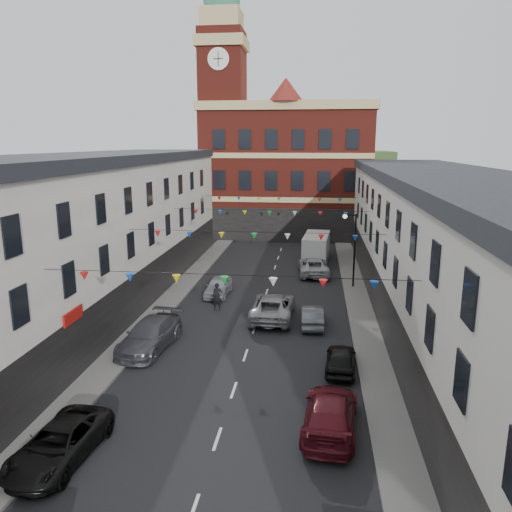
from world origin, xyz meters
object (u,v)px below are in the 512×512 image
at_px(car_right_c, 330,413).
at_px(pedestrian, 217,297).
at_px(car_left_c, 59,443).
at_px(moving_car, 273,306).
at_px(car_left_e, 218,286).
at_px(car_right_e, 312,316).
at_px(car_right_d, 341,359).
at_px(car_right_f, 314,266).
at_px(street_lamp, 352,240).
at_px(car_left_d, 150,335).
at_px(white_van, 316,248).

bearing_deg(car_right_c, pedestrian, -57.10).
height_order(car_left_c, car_right_c, car_right_c).
relative_size(car_left_c, moving_car, 0.82).
bearing_deg(car_left_e, car_right_e, -36.45).
height_order(car_right_d, car_right_f, car_right_f).
height_order(street_lamp, car_left_d, street_lamp).
relative_size(street_lamp, white_van, 1.01).
xyz_separation_m(car_left_c, white_van, (9.30, 33.03, 0.65)).
distance_m(car_left_e, pedestrian, 3.50).
xyz_separation_m(car_right_e, white_van, (0.20, 17.97, 0.67)).
bearing_deg(car_right_d, car_right_c, 87.08).
distance_m(car_left_d, car_right_d, 10.73).
relative_size(car_left_e, car_right_c, 0.80).
distance_m(car_right_c, car_right_f, 24.58).
bearing_deg(car_right_f, moving_car, 73.34).
bearing_deg(car_left_e, car_right_d, -52.27).
bearing_deg(car_right_e, car_left_e, -40.13).
distance_m(car_left_c, car_left_d, 10.28).
bearing_deg(white_van, car_right_e, -86.13).
xyz_separation_m(car_left_c, car_left_d, (0.00, 10.28, 0.14)).
xyz_separation_m(car_left_c, car_left_e, (1.90, 20.72, 0.03)).
relative_size(moving_car, pedestrian, 3.02).
xyz_separation_m(car_right_c, pedestrian, (-7.44, 14.11, 0.22)).
bearing_deg(moving_car, white_van, -98.42).
height_order(car_left_e, car_right_d, car_left_e).
bearing_deg(car_right_e, white_van, -92.57).
bearing_deg(car_right_d, moving_car, -56.76).
relative_size(car_right_c, white_van, 0.87).
bearing_deg(car_right_c, car_left_e, -60.29).
height_order(car_left_e, white_van, white_van).
bearing_deg(car_right_f, street_lamp, 124.11).
relative_size(street_lamp, car_right_f, 1.09).
xyz_separation_m(car_right_d, pedestrian, (-8.12, 8.56, 0.33)).
distance_m(car_left_d, moving_car, 8.73).
bearing_deg(car_left_e, white_van, 60.73).
height_order(car_left_c, car_right_e, car_left_c).
distance_m(car_right_c, car_right_e, 11.91).
bearing_deg(pedestrian, car_right_e, -23.97).
bearing_deg(white_van, car_right_d, -82.39).
relative_size(car_right_c, pedestrian, 2.66).
distance_m(car_left_c, car_right_c, 10.43).
height_order(car_left_d, car_right_c, car_left_d).
relative_size(car_right_e, pedestrian, 2.01).
distance_m(car_right_e, moving_car, 2.82).
relative_size(car_left_e, white_van, 0.69).
bearing_deg(car_right_d, car_right_e, -72.45).
bearing_deg(car_left_c, car_left_e, 90.04).
relative_size(car_left_e, pedestrian, 2.12).
bearing_deg(moving_car, pedestrian, -15.23).
xyz_separation_m(street_lamp, white_van, (-2.75, 9.05, -2.59)).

